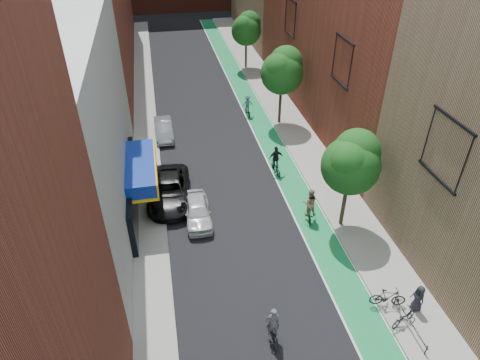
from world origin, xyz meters
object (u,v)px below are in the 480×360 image
parked_car_black (169,190)px  cyclist_lead (273,330)px  pedestrian (418,298)px  cyclist_lane_far (247,106)px  cyclist_lane_near (310,207)px  cyclist_lane_mid (276,163)px  parked_car_silver (164,129)px  parked_car_white (198,211)px

parked_car_black → cyclist_lead: bearing=-66.2°
cyclist_lead → pedestrian: (7.35, 0.20, 0.21)m
cyclist_lane_far → cyclist_lane_near: bearing=86.3°
cyclist_lane_near → cyclist_lane_mid: bearing=-69.7°
parked_car_black → parked_car_silver: (0.12, 8.88, -0.12)m
parked_car_white → cyclist_lane_near: 6.97m
parked_car_silver → cyclist_lane_far: cyclist_lane_far is taller
parked_car_white → parked_car_black: 2.90m
cyclist_lane_far → pedestrian: cyclist_lane_far is taller
cyclist_lane_mid → cyclist_lead: bearing=68.9°
cyclist_lead → cyclist_lane_far: 23.47m
parked_car_white → cyclist_lane_near: bearing=-10.2°
parked_car_silver → cyclist_lane_near: 15.12m
parked_car_silver → pedestrian: 23.26m
parked_car_black → cyclist_lane_mid: bearing=17.9°
cyclist_lane_far → pedestrian: 23.21m
parked_car_white → cyclist_lead: (2.34, -9.31, 0.03)m
parked_car_black → cyclist_lane_far: 13.83m
cyclist_lane_far → cyclist_lead: bearing=74.4°
parked_car_black → pedestrian: pedestrian is taller
parked_car_white → pedestrian: bearing=-42.6°
pedestrian → cyclist_lane_near: bearing=-169.4°
parked_car_silver → cyclist_lane_near: cyclist_lane_near is taller
cyclist_lane_near → pedestrian: cyclist_lane_near is taller
cyclist_lane_near → cyclist_lane_far: size_ratio=1.15×
parked_car_silver → pedestrian: bearing=-62.0°
parked_car_silver → cyclist_lane_far: bearing=17.6°
parked_car_black → cyclist_lane_mid: size_ratio=2.65×
cyclist_lead → cyclist_lane_far: bearing=-94.8°
cyclist_lane_near → pedestrian: (2.85, -7.79, -0.05)m
cyclist_lead → cyclist_lane_far: cyclist_lead is taller
parked_car_black → parked_car_silver: parked_car_black is taller
parked_car_white → pedestrian: (9.69, -9.10, 0.23)m
parked_car_black → cyclist_lane_mid: (7.80, 1.77, 0.04)m
cyclist_lead → cyclist_lane_mid: cyclist_lane_mid is taller
cyclist_lane_near → cyclist_lane_far: (-0.64, 15.16, -0.10)m
cyclist_lane_far → cyclist_lane_mid: bearing=83.9°
pedestrian → parked_car_black: bearing=-145.1°
parked_car_black → cyclist_lane_far: cyclist_lane_far is taller
parked_car_black → parked_car_silver: 8.88m
parked_car_silver → cyclist_lane_far: (7.68, 2.54, 0.19)m
cyclist_lane_mid → pedestrian: bearing=99.6°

